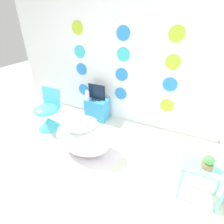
{
  "coord_description": "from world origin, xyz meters",
  "views": [
    {
      "loc": [
        1.23,
        -0.84,
        1.98
      ],
      "look_at": [
        0.34,
        1.02,
        0.81
      ],
      "focal_mm": 28.0,
      "sensor_mm": 36.0,
      "label": 1
    }
  ],
  "objects_px": {
    "chair": "(48,116)",
    "potted_plant_left": "(208,162)",
    "tv": "(97,93)",
    "bathtub": "(83,137)",
    "vase": "(87,95)"
  },
  "relations": [
    {
      "from": "chair",
      "to": "potted_plant_left",
      "type": "bearing_deg",
      "value": -7.91
    },
    {
      "from": "chair",
      "to": "tv",
      "type": "relative_size",
      "value": 2.12
    },
    {
      "from": "bathtub",
      "to": "tv",
      "type": "distance_m",
      "value": 1.1
    },
    {
      "from": "bathtub",
      "to": "chair",
      "type": "relative_size",
      "value": 1.18
    },
    {
      "from": "chair",
      "to": "vase",
      "type": "xyz_separation_m",
      "value": [
        0.5,
        0.63,
        0.27
      ]
    },
    {
      "from": "bathtub",
      "to": "tv",
      "type": "relative_size",
      "value": 2.5
    },
    {
      "from": "potted_plant_left",
      "to": "tv",
      "type": "bearing_deg",
      "value": 151.56
    },
    {
      "from": "chair",
      "to": "potted_plant_left",
      "type": "relative_size",
      "value": 4.73
    },
    {
      "from": "bathtub",
      "to": "potted_plant_left",
      "type": "height_order",
      "value": "potted_plant_left"
    },
    {
      "from": "chair",
      "to": "potted_plant_left",
      "type": "height_order",
      "value": "chair"
    },
    {
      "from": "vase",
      "to": "bathtub",
      "type": "bearing_deg",
      "value": -62.32
    },
    {
      "from": "chair",
      "to": "bathtub",
      "type": "bearing_deg",
      "value": -16.4
    },
    {
      "from": "bathtub",
      "to": "chair",
      "type": "distance_m",
      "value": 1.02
    },
    {
      "from": "vase",
      "to": "potted_plant_left",
      "type": "bearing_deg",
      "value": -24.6
    },
    {
      "from": "vase",
      "to": "potted_plant_left",
      "type": "distance_m",
      "value": 2.4
    }
  ]
}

